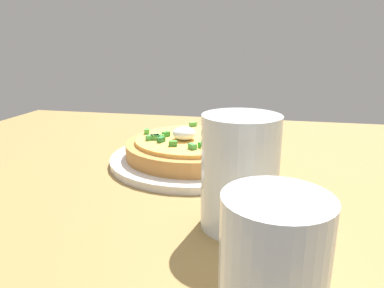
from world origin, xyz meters
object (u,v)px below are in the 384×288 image
(plate, at_px, (192,159))
(cup_near, at_px, (239,178))
(pizza, at_px, (192,147))
(cup_far, at_px, (273,264))

(plate, xyz_separation_m, cup_near, (-0.09, 0.20, 0.05))
(pizza, xyz_separation_m, cup_near, (-0.09, 0.20, 0.03))
(pizza, xyz_separation_m, cup_far, (-0.13, 0.32, 0.02))
(cup_near, bearing_deg, plate, -64.80)
(plate, height_order, pizza, pizza)
(pizza, relative_size, cup_far, 2.31)
(plate, distance_m, cup_near, 0.22)
(cup_far, bearing_deg, plate, -68.74)
(pizza, bearing_deg, cup_far, 111.36)
(pizza, bearing_deg, cup_near, 115.35)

